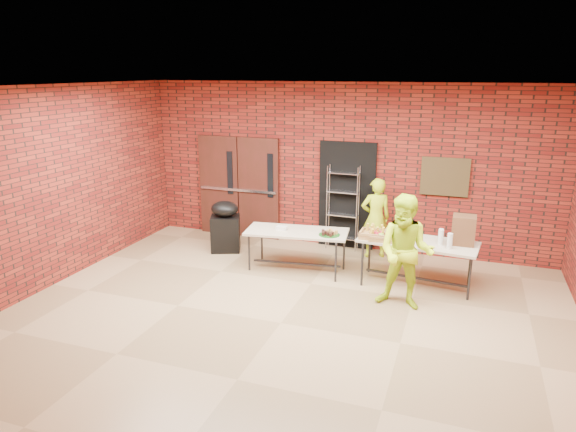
% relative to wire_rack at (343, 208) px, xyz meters
% --- Properties ---
extents(room, '(8.08, 7.08, 3.28)m').
position_rel_wire_rack_xyz_m(room, '(-0.06, -3.32, 0.77)').
color(room, olive).
rests_on(room, ground).
extents(double_doors, '(1.78, 0.12, 2.10)m').
position_rel_wire_rack_xyz_m(double_doors, '(-2.25, 0.12, 0.22)').
color(double_doors, '#3F1612').
rests_on(double_doors, room).
extents(dark_doorway, '(1.10, 0.06, 2.10)m').
position_rel_wire_rack_xyz_m(dark_doorway, '(0.04, 0.14, 0.22)').
color(dark_doorway, black).
rests_on(dark_doorway, room).
extents(bronze_plaque, '(0.85, 0.04, 0.70)m').
position_rel_wire_rack_xyz_m(bronze_plaque, '(1.84, 0.13, 0.72)').
color(bronze_plaque, '#3D2F18').
rests_on(bronze_plaque, room).
extents(wire_rack, '(0.61, 0.22, 1.66)m').
position_rel_wire_rack_xyz_m(wire_rack, '(0.00, 0.00, 0.00)').
color(wire_rack, '#AEADB4').
rests_on(wire_rack, room).
extents(table_left, '(1.84, 0.95, 0.72)m').
position_rel_wire_rack_xyz_m(table_left, '(-0.48, -1.36, -0.17)').
color(table_left, tan).
rests_on(table_left, room).
extents(table_right, '(1.94, 0.98, 0.77)m').
position_rel_wire_rack_xyz_m(table_right, '(1.57, -1.34, -0.13)').
color(table_right, tan).
rests_on(table_right, room).
extents(basket_bananas, '(0.46, 0.36, 0.14)m').
position_rel_wire_rack_xyz_m(basket_bananas, '(0.88, -1.43, -0.00)').
color(basket_bananas, '#AE7E46').
rests_on(basket_bananas, table_right).
extents(basket_oranges, '(0.46, 0.35, 0.14)m').
position_rel_wire_rack_xyz_m(basket_oranges, '(1.25, -1.28, -0.00)').
color(basket_oranges, '#AE7E46').
rests_on(basket_oranges, table_right).
extents(basket_apples, '(0.40, 0.31, 0.12)m').
position_rel_wire_rack_xyz_m(basket_apples, '(1.02, -1.50, -0.01)').
color(basket_apples, '#AE7E46').
rests_on(basket_apples, table_right).
extents(muffin_tray, '(0.36, 0.36, 0.09)m').
position_rel_wire_rack_xyz_m(muffin_tray, '(0.11, -1.40, -0.07)').
color(muffin_tray, '#134813').
rests_on(muffin_tray, table_left).
extents(napkin_box, '(0.18, 0.12, 0.06)m').
position_rel_wire_rack_xyz_m(napkin_box, '(-0.75, -1.38, -0.08)').
color(napkin_box, silver).
rests_on(napkin_box, table_left).
extents(coffee_dispenser, '(0.35, 0.31, 0.46)m').
position_rel_wire_rack_xyz_m(coffee_dispenser, '(2.24, -1.27, 0.17)').
color(coffee_dispenser, '#4F301B').
rests_on(coffee_dispenser, table_right).
extents(cup_stack_front, '(0.08, 0.08, 0.25)m').
position_rel_wire_rack_xyz_m(cup_stack_front, '(1.92, -1.42, 0.06)').
color(cup_stack_front, silver).
rests_on(cup_stack_front, table_right).
extents(cup_stack_mid, '(0.08, 0.08, 0.24)m').
position_rel_wire_rack_xyz_m(cup_stack_mid, '(2.06, -1.56, 0.06)').
color(cup_stack_mid, silver).
rests_on(cup_stack_mid, table_right).
extents(cup_stack_back, '(0.08, 0.08, 0.23)m').
position_rel_wire_rack_xyz_m(cup_stack_back, '(1.91, -1.30, 0.05)').
color(cup_stack_back, silver).
rests_on(cup_stack_back, table_right).
extents(covered_grill, '(0.67, 0.62, 0.99)m').
position_rel_wire_rack_xyz_m(covered_grill, '(-2.11, -0.86, -0.33)').
color(covered_grill, black).
rests_on(covered_grill, room).
extents(volunteer_woman, '(0.65, 0.55, 1.51)m').
position_rel_wire_rack_xyz_m(volunteer_woman, '(0.68, -0.22, -0.07)').
color(volunteer_woman, '#BBE018').
rests_on(volunteer_woman, room).
extents(volunteer_man, '(0.89, 0.72, 1.71)m').
position_rel_wire_rack_xyz_m(volunteer_man, '(1.47, -2.21, 0.03)').
color(volunteer_man, '#BBE018').
rests_on(volunteer_man, room).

